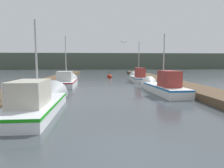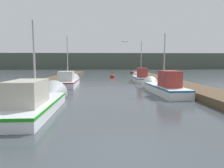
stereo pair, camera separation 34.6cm
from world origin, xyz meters
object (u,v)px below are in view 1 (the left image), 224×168
(fishing_boat_0, at_px, (41,100))
(mooring_piling_2, at_px, (140,73))
(mooring_piling_1, at_px, (9,98))
(mooring_piling_0, at_px, (66,76))
(fishing_boat_2, at_px, (67,81))
(mooring_piling_3, at_px, (35,88))
(fishing_boat_1, at_px, (162,86))
(seagull_lead, at_px, (124,42))
(fishing_boat_3, at_px, (138,77))
(channel_buoy, at_px, (110,76))

(fishing_boat_0, xyz_separation_m, mooring_piling_2, (8.30, 18.93, 0.28))
(mooring_piling_1, bearing_deg, mooring_piling_0, 88.67)
(fishing_boat_0, relative_size, mooring_piling_0, 5.85)
(fishing_boat_0, height_order, fishing_boat_2, fishing_boat_2)
(mooring_piling_1, height_order, mooring_piling_3, mooring_piling_1)
(fishing_boat_1, distance_m, seagull_lead, 4.98)
(mooring_piling_2, bearing_deg, fishing_boat_3, -102.91)
(fishing_boat_1, bearing_deg, fishing_boat_2, 143.15)
(fishing_boat_0, height_order, mooring_piling_3, fishing_boat_0)
(fishing_boat_3, bearing_deg, mooring_piling_0, 178.71)
(fishing_boat_0, distance_m, mooring_piling_2, 20.68)
(fishing_boat_3, relative_size, mooring_piling_1, 5.70)
(mooring_piling_0, height_order, mooring_piling_1, mooring_piling_0)
(mooring_piling_0, bearing_deg, mooring_piling_3, -91.97)
(mooring_piling_3, relative_size, seagull_lead, 1.73)
(fishing_boat_2, bearing_deg, fishing_boat_0, -89.33)
(fishing_boat_0, xyz_separation_m, fishing_boat_2, (-0.33, 9.26, 0.00))
(fishing_boat_1, bearing_deg, fishing_boat_0, -151.42)
(seagull_lead, bearing_deg, fishing_boat_3, -110.27)
(mooring_piling_3, bearing_deg, fishing_boat_0, -69.10)
(fishing_boat_2, xyz_separation_m, fishing_boat_3, (7.39, 4.24, 0.03))
(mooring_piling_0, height_order, mooring_piling_2, mooring_piling_2)
(mooring_piling_2, xyz_separation_m, channel_buoy, (-4.26, -0.10, -0.51))
(fishing_boat_2, height_order, seagull_lead, fishing_boat_2)
(mooring_piling_3, bearing_deg, channel_buoy, 69.62)
(fishing_boat_1, distance_m, mooring_piling_3, 8.57)
(fishing_boat_1, relative_size, mooring_piling_3, 6.33)
(fishing_boat_2, bearing_deg, mooring_piling_3, -103.70)
(mooring_piling_0, xyz_separation_m, seagull_lead, (5.80, -6.62, 3.26))
(fishing_boat_2, height_order, mooring_piling_0, fishing_boat_2)
(fishing_boat_1, bearing_deg, mooring_piling_3, 179.95)
(fishing_boat_2, distance_m, fishing_boat_3, 8.52)
(fishing_boat_2, relative_size, seagull_lead, 9.88)
(mooring_piling_1, relative_size, channel_buoy, 0.90)
(fishing_boat_2, xyz_separation_m, channel_buoy, (4.37, 9.57, -0.23))
(fishing_boat_0, relative_size, fishing_boat_1, 1.05)
(fishing_boat_0, height_order, seagull_lead, fishing_boat_0)
(mooring_piling_1, bearing_deg, mooring_piling_3, 90.41)
(fishing_boat_1, distance_m, mooring_piling_0, 12.50)
(mooring_piling_2, height_order, channel_buoy, mooring_piling_2)
(fishing_boat_3, distance_m, channel_buoy, 6.13)
(fishing_boat_2, distance_m, seagull_lead, 6.31)
(mooring_piling_0, distance_m, mooring_piling_3, 10.11)
(fishing_boat_0, relative_size, fishing_boat_2, 1.16)
(fishing_boat_2, distance_m, channel_buoy, 10.53)
(fishing_boat_2, xyz_separation_m, seagull_lead, (4.98, -1.86, 3.39))
(fishing_boat_3, xyz_separation_m, mooring_piling_1, (-8.53, -13.35, 0.08))
(mooring_piling_1, height_order, seagull_lead, seagull_lead)
(fishing_boat_1, height_order, fishing_boat_3, fishing_boat_3)
(fishing_boat_1, xyz_separation_m, seagull_lead, (-2.39, 2.82, 3.33))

